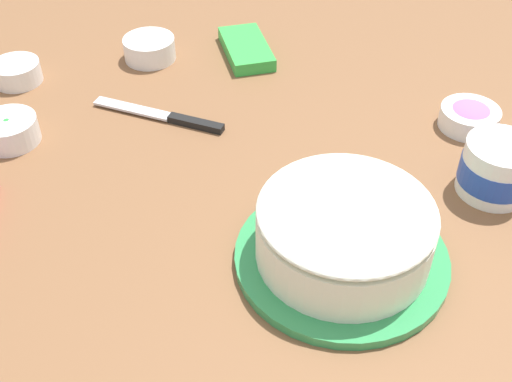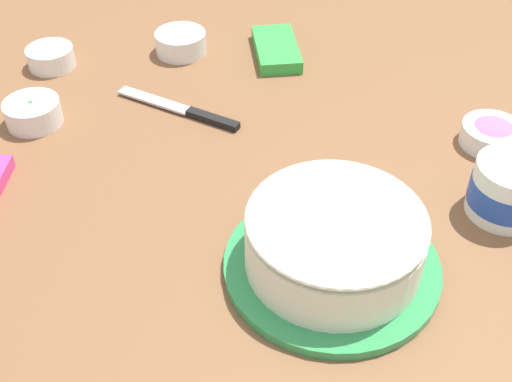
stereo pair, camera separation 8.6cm
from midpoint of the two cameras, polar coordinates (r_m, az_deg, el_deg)
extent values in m
plane|color=brown|center=(0.94, -6.21, 0.40)|extent=(1.54, 1.54, 0.00)
cylinder|color=#339351|center=(0.83, 4.63, -6.05)|extent=(0.28, 0.28, 0.01)
cylinder|color=pink|center=(0.80, 4.77, -4.37)|extent=(0.20, 0.20, 0.06)
cylinder|color=white|center=(0.80, 4.79, -4.12)|extent=(0.22, 0.22, 0.07)
ellipsoid|color=white|center=(0.77, 4.96, -1.93)|extent=(0.22, 0.22, 0.04)
cylinder|color=white|center=(0.95, 18.28, 1.84)|extent=(0.10, 0.10, 0.08)
cylinder|color=#2347B2|center=(0.95, 18.23, 1.65)|extent=(0.10, 0.10, 0.04)
cylinder|color=white|center=(0.93, 18.73, 3.49)|extent=(0.09, 0.09, 0.01)
cube|color=silver|center=(1.11, -13.15, 7.07)|extent=(0.08, 0.14, 0.00)
cube|color=black|center=(1.06, -7.72, 5.90)|extent=(0.06, 0.09, 0.01)
cylinder|color=white|center=(1.25, -22.43, 9.67)|extent=(0.09, 0.09, 0.04)
cylinder|color=blue|center=(1.25, -22.45, 9.76)|extent=(0.07, 0.07, 0.01)
ellipsoid|color=blue|center=(1.25, -22.54, 10.03)|extent=(0.06, 0.06, 0.02)
cylinder|color=white|center=(1.10, -23.24, 4.88)|extent=(0.09, 0.09, 0.04)
cylinder|color=green|center=(1.10, -23.30, 5.06)|extent=(0.08, 0.08, 0.01)
ellipsoid|color=green|center=(1.09, -23.40, 5.35)|extent=(0.06, 0.06, 0.02)
cylinder|color=white|center=(1.09, 16.30, 6.18)|extent=(0.10, 0.10, 0.03)
cylinder|color=pink|center=(1.09, 16.36, 6.43)|extent=(0.08, 0.08, 0.01)
ellipsoid|color=pink|center=(1.08, 16.43, 6.73)|extent=(0.07, 0.07, 0.02)
cylinder|color=white|center=(1.25, -11.46, 12.25)|extent=(0.10, 0.10, 0.04)
cylinder|color=orange|center=(1.25, -11.48, 12.36)|extent=(0.08, 0.08, 0.01)
ellipsoid|color=orange|center=(1.25, -11.52, 12.64)|extent=(0.07, 0.07, 0.02)
cube|color=green|center=(1.25, -2.90, 12.46)|extent=(0.17, 0.10, 0.02)
camera|label=1|loc=(0.04, -92.82, -2.49)|focal=44.95mm
camera|label=2|loc=(0.04, 87.18, 2.49)|focal=44.95mm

